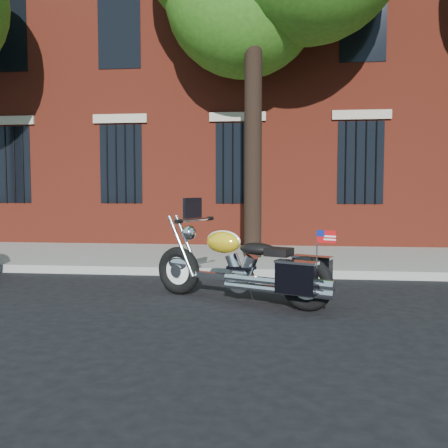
# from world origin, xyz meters

# --- Properties ---
(ground) EXTENTS (120.00, 120.00, 0.00)m
(ground) POSITION_xyz_m (0.00, 0.00, 0.00)
(ground) COLOR black
(ground) RESTS_ON ground
(curb) EXTENTS (40.00, 0.16, 0.15)m
(curb) POSITION_xyz_m (0.00, 1.38, 0.07)
(curb) COLOR gray
(curb) RESTS_ON ground
(sidewalk) EXTENTS (40.00, 3.60, 0.15)m
(sidewalk) POSITION_xyz_m (0.00, 3.26, 0.07)
(sidewalk) COLOR gray
(sidewalk) RESTS_ON ground
(building) EXTENTS (26.00, 10.08, 12.00)m
(building) POSITION_xyz_m (0.00, 10.06, 6.00)
(building) COLOR maroon
(building) RESTS_ON ground
(motorcycle) EXTENTS (2.54, 1.58, 1.43)m
(motorcycle) POSITION_xyz_m (0.62, -0.72, 0.48)
(motorcycle) COLOR black
(motorcycle) RESTS_ON ground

